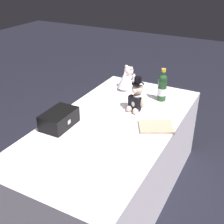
% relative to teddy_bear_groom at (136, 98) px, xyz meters
% --- Properties ---
extents(ground_plane, '(12.00, 12.00, 0.00)m').
position_rel_teddy_bear_groom_xyz_m(ground_plane, '(-0.29, 0.08, -0.82)').
color(ground_plane, black).
extents(reception_table, '(1.85, 0.96, 0.70)m').
position_rel_teddy_bear_groom_xyz_m(reception_table, '(-0.29, 0.08, -0.47)').
color(reception_table, white).
rests_on(reception_table, ground_plane).
extents(teddy_bear_groom, '(0.16, 0.16, 0.30)m').
position_rel_teddy_bear_groom_xyz_m(teddy_bear_groom, '(0.00, 0.00, 0.00)').
color(teddy_bear_groom, beige).
rests_on(teddy_bear_groom, reception_table).
extents(teddy_bear_bride, '(0.23, 0.20, 0.24)m').
position_rel_teddy_bear_groom_xyz_m(teddy_bear_bride, '(0.38, 0.27, -0.02)').
color(teddy_bear_bride, white).
rests_on(teddy_bear_bride, reception_table).
extents(champagne_bottle, '(0.08, 0.08, 0.30)m').
position_rel_teddy_bear_groom_xyz_m(champagne_bottle, '(0.30, -0.12, 0.01)').
color(champagne_bottle, '#204524').
rests_on(champagne_bottle, reception_table).
extents(signing_pen, '(0.15, 0.04, 0.01)m').
position_rel_teddy_bear_groom_xyz_m(signing_pen, '(0.21, 0.13, -0.11)').
color(signing_pen, maroon).
rests_on(signing_pen, reception_table).
extents(gift_case_black, '(0.30, 0.19, 0.12)m').
position_rel_teddy_bear_groom_xyz_m(gift_case_black, '(-0.52, 0.42, -0.05)').
color(gift_case_black, black).
rests_on(gift_case_black, reception_table).
extents(guestbook, '(0.30, 0.32, 0.02)m').
position_rel_teddy_bear_groom_xyz_m(guestbook, '(-0.19, -0.25, -0.11)').
color(guestbook, tan).
rests_on(guestbook, reception_table).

